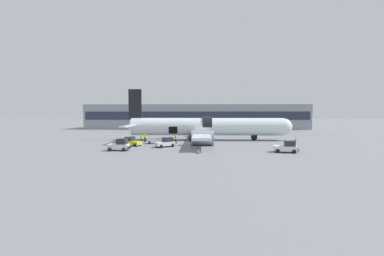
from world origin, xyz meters
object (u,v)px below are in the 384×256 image
at_px(airplane, 205,127).
at_px(baggage_tug_rear, 132,142).
at_px(baggage_tug_mid, 119,146).
at_px(ground_crew_loader_a, 141,138).
at_px(baggage_cart_loading, 157,141).
at_px(suitcase_on_tarmac_upright, 170,141).
at_px(ground_crew_loader_b, 176,139).
at_px(baggage_tug_lead, 166,143).
at_px(ground_crew_driver, 145,137).
at_px(baggage_tug_spare, 286,147).

bearing_deg(airplane, baggage_tug_rear, -143.62).
xyz_separation_m(baggage_tug_mid, ground_crew_loader_a, (0.74, 9.81, 0.08)).
distance_m(baggage_cart_loading, suitcase_on_tarmac_upright, 2.51).
relative_size(baggage_tug_mid, ground_crew_loader_b, 1.84).
height_order(baggage_tug_lead, ground_crew_driver, ground_crew_driver).
bearing_deg(ground_crew_loader_b, baggage_tug_lead, -105.94).
height_order(baggage_cart_loading, ground_crew_driver, ground_crew_driver).
relative_size(baggage_cart_loading, ground_crew_loader_a, 2.73).
bearing_deg(baggage_tug_spare, ground_crew_loader_a, 155.09).
bearing_deg(baggage_tug_rear, baggage_tug_spare, -14.79).
distance_m(ground_crew_loader_a, ground_crew_loader_b, 6.78).
height_order(baggage_tug_rear, ground_crew_loader_b, ground_crew_loader_b).
height_order(airplane, baggage_tug_rear, airplane).
relative_size(baggage_tug_spare, ground_crew_loader_a, 2.19).
distance_m(airplane, baggage_tug_mid, 19.41).
bearing_deg(baggage_tug_spare, baggage_cart_loading, 154.55).
height_order(baggage_tug_spare, ground_crew_loader_b, ground_crew_loader_b).
bearing_deg(ground_crew_driver, suitcase_on_tarmac_upright, -16.48).
height_order(baggage_tug_rear, baggage_tug_spare, baggage_tug_spare).
xyz_separation_m(ground_crew_driver, suitcase_on_tarmac_upright, (4.96, -1.47, -0.69)).
distance_m(ground_crew_loader_b, suitcase_on_tarmac_upright, 1.82).
bearing_deg(baggage_tug_rear, baggage_tug_mid, -92.34).
relative_size(baggage_tug_mid, baggage_tug_spare, 0.92).
relative_size(baggage_tug_mid, ground_crew_loader_a, 2.01).
bearing_deg(airplane, suitcase_on_tarmac_upright, -142.62).
height_order(baggage_tug_rear, ground_crew_loader_a, ground_crew_loader_a).
bearing_deg(baggage_tug_rear, baggage_cart_loading, 41.77).
bearing_deg(baggage_tug_mid, suitcase_on_tarmac_upright, 57.15).
xyz_separation_m(baggage_tug_spare, suitcase_on_tarmac_upright, (-17.55, 10.41, -0.46)).
height_order(airplane, ground_crew_driver, airplane).
distance_m(baggage_tug_spare, ground_crew_loader_b, 18.77).
xyz_separation_m(baggage_tug_lead, ground_crew_loader_b, (1.20, 4.19, 0.24)).
height_order(airplane, baggage_tug_spare, airplane).
xyz_separation_m(baggage_tug_lead, baggage_tug_spare, (17.56, -5.01, 0.05)).
xyz_separation_m(baggage_cart_loading, suitcase_on_tarmac_upright, (2.31, 0.96, -0.26)).
bearing_deg(suitcase_on_tarmac_upright, baggage_tug_mid, -122.85).
height_order(ground_crew_loader_a, suitcase_on_tarmac_upright, ground_crew_loader_a).
xyz_separation_m(baggage_tug_lead, baggage_tug_rear, (-5.94, 1.19, -0.03)).
relative_size(baggage_tug_mid, ground_crew_driver, 1.75).
bearing_deg(baggage_tug_mid, airplane, 48.86).
distance_m(airplane, baggage_tug_rear, 15.64).
relative_size(airplane, baggage_tug_rear, 10.06).
distance_m(airplane, baggage_cart_loading, 10.87).
bearing_deg(ground_crew_loader_a, airplane, 21.59).
bearing_deg(baggage_tug_lead, baggage_cart_loading, 117.45).
relative_size(ground_crew_loader_a, suitcase_on_tarmac_upright, 2.51).
bearing_deg(baggage_cart_loading, suitcase_on_tarmac_upright, 22.48).
bearing_deg(airplane, ground_crew_loader_a, -158.41).
bearing_deg(baggage_tug_mid, ground_crew_loader_a, 85.69).
bearing_deg(baggage_tug_lead, ground_crew_loader_a, 133.76).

